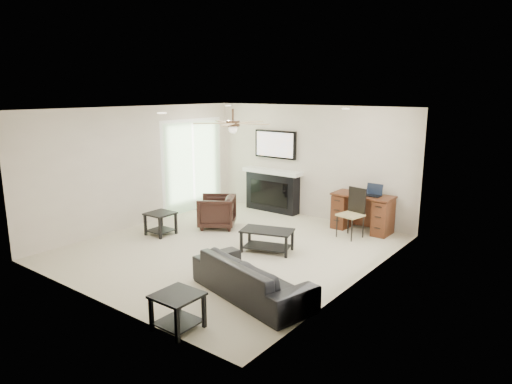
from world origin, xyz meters
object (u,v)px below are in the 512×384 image
(armchair, at_px, (217,212))
(fireplace_unit, at_px, (272,171))
(coffee_table, at_px, (267,241))
(desk, at_px, (362,213))
(sofa, at_px, (252,277))

(armchair, xyz_separation_m, fireplace_unit, (0.15, 1.78, 0.62))
(coffee_table, xyz_separation_m, fireplace_unit, (-1.55, 2.33, 0.75))
(fireplace_unit, relative_size, desk, 1.57)
(fireplace_unit, bearing_deg, sofa, -58.04)
(sofa, distance_m, coffee_table, 1.84)
(sofa, height_order, coffee_table, sofa)
(sofa, distance_m, fireplace_unit, 4.69)
(armchair, bearing_deg, sofa, 17.31)
(sofa, bearing_deg, desk, -74.72)
(sofa, xyz_separation_m, fireplace_unit, (-2.45, 3.93, 0.67))
(desk, bearing_deg, coffee_table, -110.69)
(desk, bearing_deg, sofa, -88.78)
(fireplace_unit, distance_m, desk, 2.45)
(coffee_table, relative_size, desk, 0.74)
(armchair, height_order, coffee_table, armchair)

